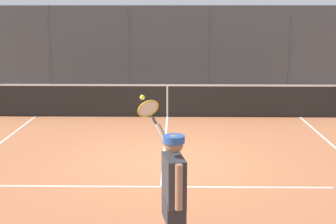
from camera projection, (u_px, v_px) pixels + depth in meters
name	position (u px, v px, depth m)	size (l,w,h in m)	color
ground_plane	(164.00, 162.00, 10.05)	(60.00, 60.00, 0.00)	#A8603D
court_line_markings	(161.00, 191.00, 8.39)	(7.86, 10.57, 0.01)	white
fence_backdrop	(170.00, 50.00, 19.10)	(18.29, 1.37, 3.26)	#474C51
tennis_net	(167.00, 100.00, 14.19)	(10.10, 0.09, 1.07)	#2D2D2D
tennis_player	(173.00, 192.00, 5.65)	(0.66, 1.34, 1.99)	silver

